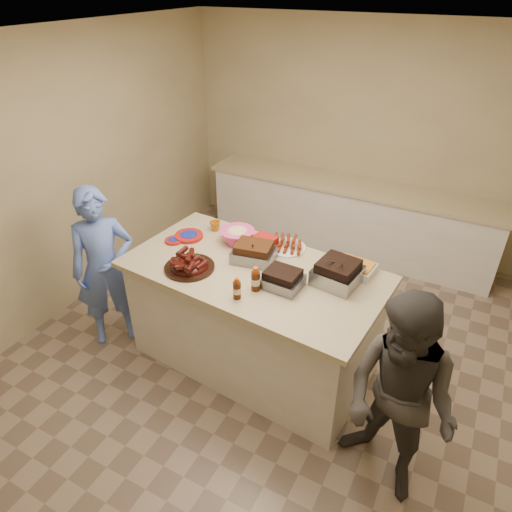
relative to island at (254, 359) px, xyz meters
The scene contains 20 objects.
room 0.17m from the island, 52.06° to the left, with size 4.50×5.00×2.70m, color tan, non-canonical shape.
back_counter 2.38m from the island, 87.41° to the left, with size 3.60×0.64×0.90m, color silver, non-canonical shape.
island is the anchor object (origin of this frame).
rib_platter 1.13m from the island, 153.76° to the right, with size 0.41×0.41×0.17m, color #3C0D08, non-canonical shape.
pulled_pork_tray 1.01m from the island, 115.36° to the left, with size 0.34×0.26×0.10m, color #47230F.
brisket_tray 1.06m from the island, 18.61° to the right, with size 0.30×0.25×0.09m, color black.
roasting_pan 1.21m from the island, 11.77° to the left, with size 0.33×0.33×0.13m, color gray.
coleslaw_bowl 1.10m from the island, 136.00° to the left, with size 0.31×0.31×0.21m, color #E2408D, non-canonical shape.
sausage_plate 1.10m from the island, 76.01° to the left, with size 0.33×0.33×0.06m, color silver.
mac_cheese_dish 1.30m from the island, 26.19° to the left, with size 0.31×0.23×0.08m, color orange.
bbq_bottle_a 1.08m from the island, 79.25° to the right, with size 0.06×0.06×0.18m, color #3A1607.
bbq_bottle_b 1.04m from the island, 58.22° to the right, with size 0.07×0.07×0.20m, color #3A1607.
mustard_bottle 1.05m from the island, 145.49° to the left, with size 0.04×0.04×0.12m, color #FFAD00.
sauce_bowl 1.05m from the island, 93.05° to the left, with size 0.14×0.04×0.14m, color silver.
plate_stack_large 1.28m from the island, 166.00° to the left, with size 0.26×0.26×0.03m, color #A11510.
plate_stack_small 1.31m from the island, behind, with size 0.16×0.16×0.02m, color #A11510.
plastic_cup 1.25m from the island, 146.19° to the left, with size 0.10×0.09×0.10m, color #A5640F.
basket_stack 1.07m from the island, 102.20° to the left, with size 0.20×0.15×0.10m, color #A11510.
guest_blue 1.39m from the island, 166.61° to the right, with size 0.57×1.57×0.37m, color #5A7CDA.
guest_gray 1.48m from the island, 23.93° to the right, with size 0.76×1.57×0.59m, color #45423E.
Camera 1 is at (1.35, -2.86, 3.06)m, focal length 32.00 mm.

